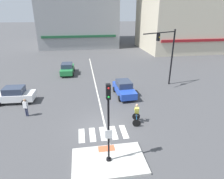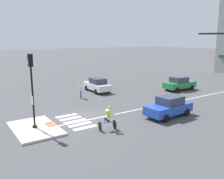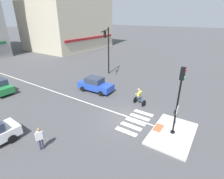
{
  "view_description": "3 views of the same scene",
  "coord_description": "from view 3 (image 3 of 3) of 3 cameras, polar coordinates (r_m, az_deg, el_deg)",
  "views": [
    {
      "loc": [
        -1.31,
        -13.22,
        8.76
      ],
      "look_at": [
        1.38,
        3.48,
        1.81
      ],
      "focal_mm": 31.24,
      "sensor_mm": 36.0,
      "label": 1
    },
    {
      "loc": [
        15.87,
        -8.18,
        6.03
      ],
      "look_at": [
        -0.77,
        3.09,
        1.87
      ],
      "focal_mm": 38.49,
      "sensor_mm": 36.0,
      "label": 2
    },
    {
      "loc": [
        -11.09,
        -5.82,
        8.08
      ],
      "look_at": [
        1.45,
        2.54,
        1.6
      ],
      "focal_mm": 27.29,
      "sensor_mm": 36.0,
      "label": 3
    }
  ],
  "objects": [
    {
      "name": "ground_plane",
      "position": [
        14.91,
        5.11,
        -9.65
      ],
      "size": [
        300.0,
        300.0,
        0.0
      ],
      "primitive_type": "plane",
      "color": "#474749"
    },
    {
      "name": "traffic_island",
      "position": [
        13.82,
        19.55,
        -13.68
      ],
      "size": [
        4.51,
        2.86,
        0.15
      ],
      "primitive_type": "cube",
      "color": "beige",
      "rests_on": "ground"
    },
    {
      "name": "tactile_pad_front",
      "position": [
        13.97,
        15.26,
        -12.23
      ],
      "size": [
        1.1,
        0.6,
        0.01
      ],
      "primitive_type": "cube",
      "color": "#DB5B38",
      "rests_on": "traffic_island"
    },
    {
      "name": "signal_pole",
      "position": [
        12.29,
        21.49,
        -2.03
      ],
      "size": [
        0.44,
        0.38,
        5.01
      ],
      "color": "black",
      "rests_on": "traffic_island"
    },
    {
      "name": "crosswalk_stripe_a",
      "position": [
        13.42,
        4.74,
        -13.82
      ],
      "size": [
        0.44,
        1.8,
        0.01
      ],
      "primitive_type": "cube",
      "color": "silver",
      "rests_on": "ground"
    },
    {
      "name": "crosswalk_stripe_b",
      "position": [
        14.0,
        6.41,
        -12.11
      ],
      "size": [
        0.44,
        1.8,
        0.01
      ],
      "primitive_type": "cube",
      "color": "silver",
      "rests_on": "ground"
    },
    {
      "name": "crosswalk_stripe_c",
      "position": [
        14.61,
        7.92,
        -10.54
      ],
      "size": [
        0.44,
        1.8,
        0.01
      ],
      "primitive_type": "cube",
      "color": "silver",
      "rests_on": "ground"
    },
    {
      "name": "crosswalk_stripe_d",
      "position": [
        15.23,
        9.29,
        -9.08
      ],
      "size": [
        0.44,
        1.8,
        0.01
      ],
      "primitive_type": "cube",
      "color": "silver",
      "rests_on": "ground"
    },
    {
      "name": "crosswalk_stripe_e",
      "position": [
        15.88,
        10.55,
        -7.73
      ],
      "size": [
        0.44,
        1.8,
        0.01
      ],
      "primitive_type": "cube",
      "color": "silver",
      "rests_on": "ground"
    },
    {
      "name": "lane_centre_line",
      "position": [
        21.09,
        -18.99,
        -0.58
      ],
      "size": [
        0.14,
        28.0,
        0.01
      ],
      "primitive_type": "cube",
      "color": "silver",
      "rests_on": "ground"
    },
    {
      "name": "traffic_light_mast",
      "position": [
        24.47,
        -1.55,
        14.61
      ],
      "size": [
        4.56,
        2.25,
        6.7
      ],
      "color": "black",
      "rests_on": "ground"
    },
    {
      "name": "building_corner_left",
      "position": [
        50.03,
        -14.79,
        24.12
      ],
      "size": [
        19.97,
        15.83,
        18.78
      ],
      "color": "beige",
      "rests_on": "ground"
    },
    {
      "name": "car_blue_eastbound_mid",
      "position": [
        19.83,
        -5.59,
        1.67
      ],
      "size": [
        2.01,
        4.19,
        1.64
      ],
      "color": "#2347B7",
      "rests_on": "ground"
    },
    {
      "name": "cyclist",
      "position": [
        16.89,
        9.16,
        -2.3
      ],
      "size": [
        0.9,
        1.22,
        1.68
      ],
      "color": "black",
      "rests_on": "ground"
    },
    {
      "name": "pedestrian_at_curb_left",
      "position": [
        12.21,
        -23.0,
        -14.45
      ],
      "size": [
        0.51,
        0.35,
        1.67
      ],
      "color": "#2D334C",
      "rests_on": "ground"
    }
  ]
}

